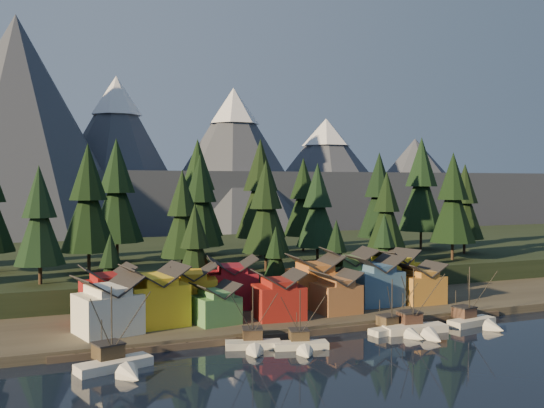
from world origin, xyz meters
name	(u,v)px	position (x,y,z in m)	size (l,w,h in m)	color
ground	(352,361)	(0.00, 0.00, 0.00)	(500.00, 500.00, 0.00)	black
shore_strip	(253,304)	(0.00, 40.00, 0.75)	(400.00, 50.00, 1.50)	#332E25
hillside	(191,262)	(0.00, 90.00, 3.00)	(420.00, 100.00, 6.00)	black
dock	(302,331)	(0.00, 16.50, 0.50)	(80.00, 4.00, 1.00)	#4A4035
mountain_ridge	(114,181)	(-4.20, 213.59, 26.06)	(560.00, 190.00, 90.00)	#454A59
boat_0	(118,354)	(-31.29, 7.59, 2.39)	(10.96, 11.52, 12.45)	silver
boat_2	(254,337)	(-10.78, 10.69, 2.00)	(9.09, 9.56, 10.36)	beige
boat_3	(302,338)	(-4.14, 7.70, 1.88)	(8.88, 9.30, 9.89)	silver
boat_4	(399,323)	(14.93, 10.45, 1.79)	(9.90, 10.52, 9.98)	silver
boat_5	(419,321)	(18.05, 9.08, 2.19)	(11.37, 12.22, 12.00)	silver
boat_6	(477,314)	(30.69, 9.89, 2.21)	(9.93, 10.52, 11.47)	beige
house_front_0	(108,303)	(-30.63, 23.04, 6.27)	(10.99, 10.63, 9.08)	white
house_front_1	(155,294)	(-22.66, 26.06, 6.72)	(10.83, 10.50, 9.95)	yellow
house_front_2	(216,302)	(-12.92, 23.29, 5.05)	(7.94, 7.98, 6.75)	#4A8548
house_front_3	(279,294)	(-1.61, 22.79, 5.83)	(8.72, 8.38, 8.25)	maroon
house_front_4	(336,291)	(10.07, 23.50, 5.45)	(7.67, 8.23, 7.52)	#9D6337
house_front_5	(375,279)	(20.43, 26.73, 6.47)	(9.09, 8.28, 9.46)	#35587E
house_front_6	(420,282)	(29.72, 24.92, 5.63)	(7.96, 7.53, 7.86)	#B2782E
house_back_0	(108,292)	(-29.46, 32.64, 6.42)	(9.26, 8.95, 9.37)	maroon
house_back_1	(193,288)	(-14.74, 31.19, 6.35)	(9.77, 9.85, 9.24)	gold
house_back_2	(232,281)	(-6.21, 34.61, 6.55)	(10.55, 9.97, 9.62)	maroon
house_back_3	(315,279)	(9.31, 30.65, 6.62)	(10.28, 9.32, 9.74)	#A25D29
house_back_4	(348,273)	(17.47, 32.00, 7.00)	(11.02, 10.70, 10.47)	#49713D
house_back_5	(393,271)	(29.36, 34.19, 6.51)	(10.41, 10.48, 9.55)	gold
tree_hill_2	(39,219)	(-40.00, 48.00, 18.34)	(9.69, 9.69, 22.58)	#332319
tree_hill_3	(88,202)	(-30.00, 60.00, 21.13)	(11.88, 11.88, 27.68)	#332319
tree_hill_4	(117,195)	(-22.00, 75.00, 22.38)	(12.86, 12.86, 29.96)	#332319
tree_hill_5	(183,217)	(-12.00, 50.00, 18.01)	(9.44, 9.44, 21.99)	#332319
tree_hill_6	(200,203)	(-4.00, 65.00, 20.30)	(11.23, 11.23, 26.16)	#332319
tree_hill_7	(266,210)	(6.00, 48.00, 19.25)	(10.40, 10.40, 24.24)	#332319
tree_hill_8	(261,192)	(14.00, 72.00, 22.72)	(13.12, 13.12, 30.57)	#332319
tree_hill_9	(318,208)	(22.00, 55.00, 19.09)	(10.28, 10.28, 23.95)	#332319
tree_hill_10	(303,200)	(30.00, 80.00, 20.35)	(11.27, 11.27, 26.25)	#332319
tree_hill_11	(387,213)	(38.00, 50.00, 18.02)	(9.44, 9.44, 21.99)	#332319
tree_hill_12	(379,198)	(46.00, 66.00, 21.00)	(11.78, 11.78, 27.43)	#332319
tree_hill_13	(453,201)	(56.00, 48.00, 20.65)	(11.51, 11.51, 26.80)	#332319
tree_hill_14	(421,188)	(64.00, 72.00, 23.73)	(13.92, 13.92, 32.42)	#332319
tree_hill_15	(198,192)	(0.00, 82.00, 22.87)	(13.24, 13.24, 30.85)	#332319
tree_hill_17	(465,204)	(68.00, 58.00, 19.34)	(10.48, 10.48, 24.41)	#332319
tree_shore_0	(111,268)	(-28.00, 40.00, 9.48)	(6.27, 6.27, 14.62)	#332319
tree_shore_1	(195,249)	(-12.00, 40.00, 12.31)	(8.49, 8.49, 19.78)	#332319
tree_shore_2	(276,259)	(5.00, 40.00, 9.62)	(6.38, 6.38, 14.87)	#332319
tree_shore_3	(336,253)	(19.00, 40.00, 10.16)	(6.81, 6.81, 15.85)	#332319
tree_shore_4	(384,248)	(31.00, 40.00, 10.77)	(7.29, 7.29, 16.97)	#332319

